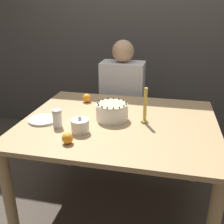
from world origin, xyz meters
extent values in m
plane|color=#4C4238|center=(0.00, 0.00, 0.00)|extent=(12.00, 12.00, 0.00)
cube|color=#4C4742|center=(0.00, 1.40, 1.30)|extent=(8.00, 0.05, 2.60)
cube|color=tan|center=(0.00, 0.00, 0.73)|extent=(1.31, 1.08, 0.03)
cylinder|color=tan|center=(-0.60, -0.48, 0.36)|extent=(0.07, 0.07, 0.71)
cylinder|color=tan|center=(-0.60, 0.48, 0.36)|extent=(0.07, 0.07, 0.71)
cylinder|color=tan|center=(0.60, 0.48, 0.36)|extent=(0.07, 0.07, 0.71)
cylinder|color=white|center=(-0.05, 0.02, 0.80)|extent=(0.22, 0.22, 0.11)
cylinder|color=beige|center=(-0.05, 0.02, 0.85)|extent=(0.21, 0.21, 0.01)
sphere|color=#23284C|center=(0.04, 0.02, 0.86)|extent=(0.01, 0.01, 0.01)
sphere|color=#23284C|center=(0.03, 0.06, 0.86)|extent=(0.01, 0.01, 0.01)
sphere|color=#23284C|center=(0.01, 0.09, 0.86)|extent=(0.01, 0.01, 0.01)
sphere|color=#23284C|center=(-0.02, 0.11, 0.86)|extent=(0.01, 0.01, 0.01)
sphere|color=#23284C|center=(-0.06, 0.12, 0.86)|extent=(0.01, 0.01, 0.01)
sphere|color=#23284C|center=(-0.10, 0.10, 0.86)|extent=(0.01, 0.01, 0.01)
sphere|color=#23284C|center=(-0.13, 0.08, 0.86)|extent=(0.01, 0.01, 0.01)
sphere|color=#23284C|center=(-0.15, 0.04, 0.86)|extent=(0.01, 0.01, 0.01)
sphere|color=#23284C|center=(-0.15, 0.00, 0.86)|extent=(0.01, 0.01, 0.01)
sphere|color=#23284C|center=(-0.13, -0.04, 0.86)|extent=(0.01, 0.01, 0.01)
sphere|color=#23284C|center=(-0.10, -0.07, 0.86)|extent=(0.01, 0.01, 0.01)
sphere|color=#23284C|center=(-0.06, -0.08, 0.86)|extent=(0.01, 0.01, 0.01)
sphere|color=#23284C|center=(-0.02, -0.07, 0.86)|extent=(0.01, 0.01, 0.01)
sphere|color=#23284C|center=(0.01, -0.05, 0.86)|extent=(0.01, 0.01, 0.01)
sphere|color=#23284C|center=(0.03, -0.02, 0.86)|extent=(0.01, 0.01, 0.01)
cylinder|color=silver|center=(-0.20, -0.22, 0.78)|extent=(0.11, 0.11, 0.07)
cylinder|color=silver|center=(-0.20, -0.22, 0.82)|extent=(0.11, 0.11, 0.01)
sphere|color=silver|center=(-0.20, -0.22, 0.84)|extent=(0.02, 0.02, 0.02)
cylinder|color=white|center=(-0.38, -0.17, 0.79)|extent=(0.06, 0.06, 0.10)
cylinder|color=silver|center=(-0.38, -0.17, 0.85)|extent=(0.06, 0.06, 0.02)
cylinder|color=silver|center=(-0.51, -0.12, 0.75)|extent=(0.20, 0.20, 0.01)
cylinder|color=silver|center=(-0.51, -0.12, 0.75)|extent=(0.20, 0.20, 0.01)
cylinder|color=tan|center=(0.17, 0.01, 0.75)|extent=(0.05, 0.05, 0.02)
cylinder|color=gold|center=(0.17, 0.01, 0.87)|extent=(0.02, 0.02, 0.23)
sphere|color=orange|center=(-0.23, -0.38, 0.77)|extent=(0.07, 0.07, 0.07)
sphere|color=orange|center=(-0.33, 0.32, 0.78)|extent=(0.07, 0.07, 0.07)
cube|color=#473D33|center=(-0.11, 0.74, 0.23)|extent=(0.34, 0.34, 0.45)
cube|color=silver|center=(-0.11, 0.74, 0.72)|extent=(0.40, 0.24, 0.55)
sphere|color=tan|center=(-0.11, 0.74, 1.10)|extent=(0.20, 0.20, 0.20)
camera|label=1|loc=(0.31, -1.61, 1.47)|focal=42.00mm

